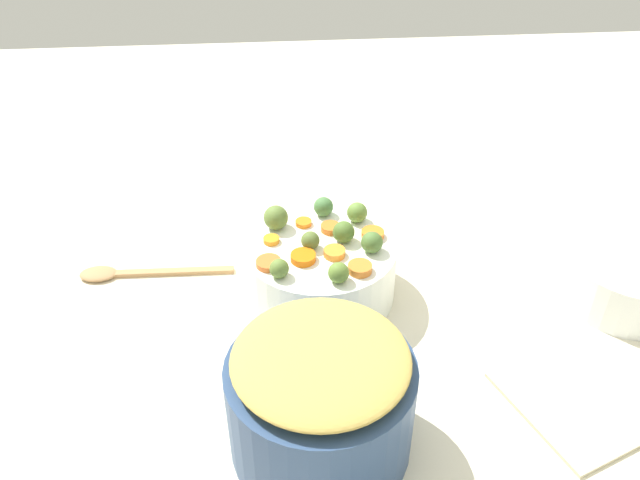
{
  "coord_description": "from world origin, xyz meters",
  "views": [
    {
      "loc": [
        0.85,
        -0.05,
        0.72
      ],
      "look_at": [
        0.04,
        0.02,
        0.13
      ],
      "focal_mm": 36.32,
      "sensor_mm": 36.0,
      "label": 1
    }
  ],
  "objects_px": {
    "serving_bowl_carrots": "(320,270)",
    "wooden_spoon": "(129,273)",
    "metal_pot": "(321,406)",
    "casserole_dish": "(629,277)"
  },
  "relations": [
    {
      "from": "metal_pot",
      "to": "casserole_dish",
      "type": "bearing_deg",
      "value": 114.87
    },
    {
      "from": "serving_bowl_carrots",
      "to": "metal_pot",
      "type": "bearing_deg",
      "value": -4.69
    },
    {
      "from": "serving_bowl_carrots",
      "to": "metal_pot",
      "type": "height_order",
      "value": "metal_pot"
    },
    {
      "from": "serving_bowl_carrots",
      "to": "metal_pot",
      "type": "relative_size",
      "value": 1.06
    },
    {
      "from": "serving_bowl_carrots",
      "to": "wooden_spoon",
      "type": "relative_size",
      "value": 0.92
    },
    {
      "from": "wooden_spoon",
      "to": "casserole_dish",
      "type": "distance_m",
      "value": 0.83
    },
    {
      "from": "casserole_dish",
      "to": "metal_pot",
      "type": "bearing_deg",
      "value": -65.13
    },
    {
      "from": "metal_pot",
      "to": "wooden_spoon",
      "type": "relative_size",
      "value": 0.88
    },
    {
      "from": "serving_bowl_carrots",
      "to": "casserole_dish",
      "type": "height_order",
      "value": "serving_bowl_carrots"
    },
    {
      "from": "serving_bowl_carrots",
      "to": "wooden_spoon",
      "type": "bearing_deg",
      "value": -102.88
    }
  ]
}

